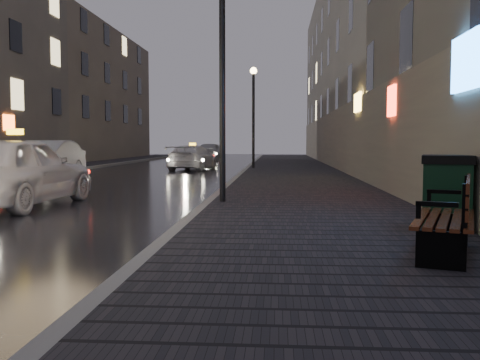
{
  "coord_description": "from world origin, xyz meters",
  "views": [
    {
      "loc": [
        3.12,
        -6.31,
        1.54
      ],
      "look_at": [
        2.45,
        3.24,
        0.85
      ],
      "focal_mm": 40.0,
      "sensor_mm": 36.0,
      "label": 1
    }
  ],
  "objects_px": {
    "trash_bin": "(447,192)",
    "car_far": "(211,152)",
    "lamp_near": "(222,56)",
    "taxi_mid": "(193,158)",
    "bench": "(451,216)",
    "car_left_mid": "(45,160)",
    "lamp_far": "(253,105)",
    "taxi_near": "(16,171)"
  },
  "relations": [
    {
      "from": "trash_bin",
      "to": "lamp_far",
      "type": "bearing_deg",
      "value": 117.81
    },
    {
      "from": "taxi_near",
      "to": "taxi_mid",
      "type": "bearing_deg",
      "value": -92.3
    },
    {
      "from": "lamp_far",
      "to": "car_far",
      "type": "distance_m",
      "value": 15.35
    },
    {
      "from": "bench",
      "to": "car_far",
      "type": "bearing_deg",
      "value": 121.17
    },
    {
      "from": "lamp_near",
      "to": "car_far",
      "type": "xyz_separation_m",
      "value": [
        -4.1,
        30.53,
        -2.75
      ]
    },
    {
      "from": "lamp_far",
      "to": "car_far",
      "type": "height_order",
      "value": "lamp_far"
    },
    {
      "from": "lamp_far",
      "to": "taxi_near",
      "type": "xyz_separation_m",
      "value": [
        -4.85,
        -16.2,
        -2.64
      ]
    },
    {
      "from": "lamp_far",
      "to": "bench",
      "type": "bearing_deg",
      "value": -81.15
    },
    {
      "from": "lamp_far",
      "to": "taxi_mid",
      "type": "xyz_separation_m",
      "value": [
        -3.34,
        0.56,
        -2.82
      ]
    },
    {
      "from": "lamp_near",
      "to": "bench",
      "type": "xyz_separation_m",
      "value": [
        3.38,
        -5.72,
        -2.86
      ]
    },
    {
      "from": "bench",
      "to": "car_far",
      "type": "distance_m",
      "value": 37.02
    },
    {
      "from": "taxi_mid",
      "to": "car_left_mid",
      "type": "bearing_deg",
      "value": 68.6
    },
    {
      "from": "car_far",
      "to": "lamp_near",
      "type": "bearing_deg",
      "value": 101.32
    },
    {
      "from": "lamp_near",
      "to": "bench",
      "type": "distance_m",
      "value": 7.23
    },
    {
      "from": "taxi_mid",
      "to": "car_far",
      "type": "bearing_deg",
      "value": -79.45
    },
    {
      "from": "car_left_mid",
      "to": "car_far",
      "type": "bearing_deg",
      "value": 78.92
    },
    {
      "from": "lamp_far",
      "to": "taxi_near",
      "type": "distance_m",
      "value": 17.11
    },
    {
      "from": "bench",
      "to": "taxi_mid",
      "type": "relative_size",
      "value": 0.43
    },
    {
      "from": "taxi_near",
      "to": "taxi_mid",
      "type": "height_order",
      "value": "taxi_near"
    },
    {
      "from": "trash_bin",
      "to": "taxi_near",
      "type": "xyz_separation_m",
      "value": [
        -8.8,
        3.51,
        0.1
      ]
    },
    {
      "from": "bench",
      "to": "lamp_near",
      "type": "bearing_deg",
      "value": 140.1
    },
    {
      "from": "lamp_near",
      "to": "taxi_near",
      "type": "height_order",
      "value": "lamp_near"
    },
    {
      "from": "trash_bin",
      "to": "bench",
      "type": "bearing_deg",
      "value": -89.29
    },
    {
      "from": "taxi_near",
      "to": "car_left_mid",
      "type": "xyz_separation_m",
      "value": [
        -3.07,
        8.44,
        -0.05
      ]
    },
    {
      "from": "lamp_far",
      "to": "bench",
      "type": "height_order",
      "value": "lamp_far"
    },
    {
      "from": "lamp_near",
      "to": "trash_bin",
      "type": "relative_size",
      "value": 4.49
    },
    {
      "from": "lamp_near",
      "to": "taxi_mid",
      "type": "xyz_separation_m",
      "value": [
        -3.34,
        16.56,
        -2.82
      ]
    },
    {
      "from": "car_left_mid",
      "to": "taxi_mid",
      "type": "xyz_separation_m",
      "value": [
        4.58,
        8.32,
        -0.13
      ]
    },
    {
      "from": "taxi_near",
      "to": "taxi_mid",
      "type": "distance_m",
      "value": 16.83
    },
    {
      "from": "taxi_near",
      "to": "bench",
      "type": "bearing_deg",
      "value": 148.98
    },
    {
      "from": "car_left_mid",
      "to": "taxi_mid",
      "type": "bearing_deg",
      "value": 59.81
    },
    {
      "from": "lamp_far",
      "to": "taxi_near",
      "type": "height_order",
      "value": "lamp_far"
    },
    {
      "from": "car_far",
      "to": "trash_bin",
      "type": "bearing_deg",
      "value": 106.9
    },
    {
      "from": "car_far",
      "to": "taxi_near",
      "type": "bearing_deg",
      "value": 92.28
    },
    {
      "from": "bench",
      "to": "taxi_near",
      "type": "relative_size",
      "value": 0.4
    },
    {
      "from": "trash_bin",
      "to": "car_far",
      "type": "height_order",
      "value": "car_far"
    },
    {
      "from": "lamp_near",
      "to": "trash_bin",
      "type": "xyz_separation_m",
      "value": [
        3.95,
        -3.7,
        -2.74
      ]
    },
    {
      "from": "lamp_near",
      "to": "taxi_near",
      "type": "bearing_deg",
      "value": -177.66
    },
    {
      "from": "bench",
      "to": "car_left_mid",
      "type": "xyz_separation_m",
      "value": [
        -11.3,
        13.96,
        0.16
      ]
    },
    {
      "from": "taxi_mid",
      "to": "lamp_near",
      "type": "bearing_deg",
      "value": 108.83
    },
    {
      "from": "trash_bin",
      "to": "car_left_mid",
      "type": "relative_size",
      "value": 0.24
    },
    {
      "from": "lamp_near",
      "to": "trash_bin",
      "type": "distance_m",
      "value": 6.07
    }
  ]
}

